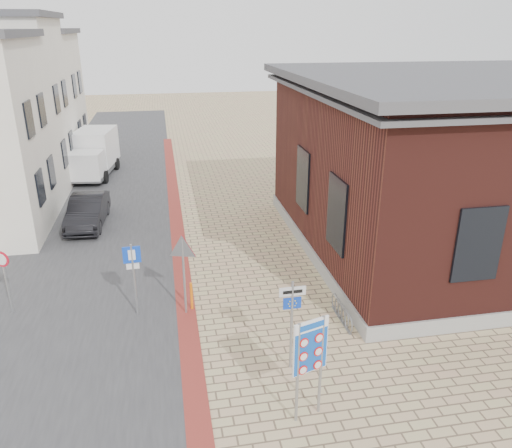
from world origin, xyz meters
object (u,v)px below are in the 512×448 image
object	(u,v)px
sedan	(88,211)
box_truck	(93,153)
parking_sign	(133,268)
essen_sign	(292,311)
bollard	(192,296)
border_sign	(310,349)

from	to	relation	value
sedan	box_truck	bearing A→B (deg)	96.81
box_truck	parking_sign	xyz separation A→B (m)	(2.98, -16.46, 0.26)
essen_sign	bollard	size ratio (longest dim) A/B	2.70
box_truck	bollard	distance (m)	17.14
bollard	sedan	bearing A→B (deg)	116.68
box_truck	bollard	bearing A→B (deg)	-65.81
sedan	box_truck	distance (m)	8.36
sedan	border_sign	xyz separation A→B (m)	(6.40, -13.35, 1.17)
box_truck	bollard	xyz separation A→B (m)	(4.68, -16.47, -0.89)
essen_sign	bollard	distance (m)	4.31
essen_sign	sedan	bearing A→B (deg)	118.03
box_truck	border_sign	distance (m)	22.76
box_truck	essen_sign	xyz separation A→B (m)	(7.03, -19.86, 0.33)
box_truck	border_sign	world-z (taller)	box_truck
border_sign	parking_sign	bearing A→B (deg)	109.83
bollard	parking_sign	bearing A→B (deg)	179.86
border_sign	essen_sign	world-z (taller)	border_sign
parking_sign	border_sign	bearing A→B (deg)	-54.87
essen_sign	parking_sign	world-z (taller)	essen_sign
essen_sign	bollard	bearing A→B (deg)	123.58
box_truck	parking_sign	distance (m)	16.73
border_sign	bollard	distance (m)	5.85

